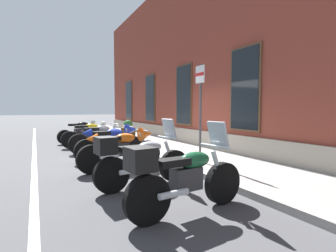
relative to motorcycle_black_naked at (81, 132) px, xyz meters
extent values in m
plane|color=#424244|center=(4.43, 1.33, -0.49)|extent=(140.00, 140.00, 0.00)
cube|color=gray|center=(4.43, 2.55, -0.43)|extent=(30.56, 2.44, 0.13)
cube|color=silver|center=(4.43, -1.87, -0.49)|extent=(30.56, 0.12, 0.01)
cube|color=brown|center=(4.43, 7.05, 3.24)|extent=(24.56, 6.57, 7.47)
cube|color=gray|center=(4.43, 3.72, -0.14)|extent=(24.56, 0.10, 0.70)
cube|color=#513823|center=(-4.35, 3.74, 1.61)|extent=(1.22, 0.06, 2.52)
cube|color=black|center=(-4.35, 3.71, 1.61)|extent=(1.10, 0.03, 2.40)
cube|color=#513823|center=(-0.84, 3.74, 1.61)|extent=(1.22, 0.06, 2.52)
cube|color=black|center=(-0.84, 3.71, 1.61)|extent=(1.10, 0.03, 2.40)
cube|color=#513823|center=(2.67, 3.74, 1.61)|extent=(1.22, 0.06, 2.52)
cube|color=black|center=(2.67, 3.71, 1.61)|extent=(1.10, 0.03, 2.40)
cube|color=#513823|center=(6.18, 3.74, 1.61)|extent=(1.22, 0.06, 2.52)
cube|color=black|center=(6.18, 3.71, 1.61)|extent=(1.10, 0.03, 2.40)
cylinder|color=black|center=(-0.17, 0.67, -0.18)|extent=(0.26, 0.63, 0.62)
cylinder|color=black|center=(0.17, -0.71, -0.18)|extent=(0.26, 0.63, 0.62)
cylinder|color=silver|center=(-0.14, 0.57, 0.10)|extent=(0.15, 0.34, 0.68)
cube|color=#28282B|center=(0.01, -0.07, 0.00)|extent=(0.32, 0.48, 0.32)
ellipsoid|color=black|center=(-0.02, 0.08, 0.32)|extent=(0.38, 0.57, 0.24)
cube|color=black|center=(0.07, -0.29, 0.33)|extent=(0.33, 0.52, 0.10)
cylinder|color=silver|center=(-0.12, 0.50, 0.49)|extent=(0.61, 0.18, 0.04)
cylinder|color=silver|center=(0.20, -0.33, -0.13)|extent=(0.19, 0.46, 0.09)
sphere|color=silver|center=(-0.14, 0.57, 0.42)|extent=(0.18, 0.18, 0.18)
cylinder|color=black|center=(1.51, 0.77, -0.16)|extent=(0.14, 0.67, 0.66)
cylinder|color=black|center=(1.54, -0.66, -0.16)|extent=(0.14, 0.67, 0.66)
cylinder|color=silver|center=(1.51, 0.67, 0.11)|extent=(0.08, 0.32, 0.66)
cube|color=#28282B|center=(1.53, 0.01, 0.02)|extent=(0.23, 0.45, 0.32)
ellipsoid|color=gold|center=(1.52, 0.16, 0.32)|extent=(0.27, 0.53, 0.24)
cube|color=black|center=(1.53, -0.22, 0.33)|extent=(0.23, 0.49, 0.10)
cylinder|color=silver|center=(1.51, 0.59, 0.49)|extent=(0.62, 0.05, 0.04)
cylinder|color=silver|center=(1.66, -0.29, -0.11)|extent=(0.10, 0.45, 0.09)
sphere|color=silver|center=(1.51, 0.67, 0.42)|extent=(0.18, 0.18, 0.18)
cylinder|color=black|center=(2.94, 0.87, -0.15)|extent=(0.17, 0.68, 0.67)
cylinder|color=black|center=(3.05, -0.56, -0.15)|extent=(0.17, 0.68, 0.67)
cylinder|color=silver|center=(2.95, 0.77, 0.11)|extent=(0.09, 0.32, 0.66)
cube|color=#28282B|center=(3.00, 0.10, 0.03)|extent=(0.25, 0.46, 0.32)
ellipsoid|color=slate|center=(2.99, 0.25, 0.32)|extent=(0.30, 0.54, 0.24)
cube|color=black|center=(3.01, -0.12, 0.33)|extent=(0.26, 0.50, 0.10)
cylinder|color=silver|center=(2.95, 0.69, 0.49)|extent=(0.62, 0.08, 0.04)
cylinder|color=silver|center=(3.14, -0.19, -0.10)|extent=(0.12, 0.46, 0.09)
sphere|color=silver|center=(2.95, 0.77, 0.42)|extent=(0.18, 0.18, 0.18)
cylinder|color=black|center=(4.43, 0.86, -0.16)|extent=(0.22, 0.68, 0.67)
cylinder|color=black|center=(4.65, -0.60, -0.16)|extent=(0.22, 0.68, 0.67)
cylinder|color=silver|center=(4.45, 0.76, 0.11)|extent=(0.12, 0.32, 0.65)
cube|color=#28282B|center=(4.55, 0.08, 0.02)|extent=(0.28, 0.47, 0.32)
ellipsoid|color=#192D9E|center=(4.53, 0.23, 0.32)|extent=(0.33, 0.55, 0.24)
cube|color=black|center=(4.59, -0.15, 0.33)|extent=(0.29, 0.51, 0.10)
cylinder|color=silver|center=(4.46, 0.68, 0.49)|extent=(0.62, 0.13, 0.04)
cylinder|color=silver|center=(4.72, -0.20, -0.11)|extent=(0.16, 0.46, 0.09)
cone|color=#192D9E|center=(4.44, 0.81, 0.39)|extent=(0.41, 0.39, 0.36)
cone|color=#192D9E|center=(4.65, -0.58, 0.35)|extent=(0.28, 0.29, 0.24)
cylinder|color=black|center=(5.75, 0.79, -0.15)|extent=(0.19, 0.69, 0.68)
cylinder|color=black|center=(5.91, -0.70, -0.15)|extent=(0.19, 0.69, 0.68)
cylinder|color=silver|center=(5.76, 0.69, 0.10)|extent=(0.10, 0.31, 0.62)
cube|color=#28282B|center=(5.84, 0.00, 0.03)|extent=(0.27, 0.46, 0.32)
ellipsoid|color=orange|center=(5.82, 0.14, 0.29)|extent=(0.31, 0.55, 0.24)
cube|color=black|center=(5.86, -0.23, 0.30)|extent=(0.27, 0.50, 0.10)
cylinder|color=silver|center=(5.77, 0.61, 0.46)|extent=(0.62, 0.10, 0.04)
cylinder|color=silver|center=(5.99, -0.29, -0.10)|extent=(0.14, 0.46, 0.09)
cone|color=orange|center=(5.76, 0.74, 0.36)|extent=(0.39, 0.38, 0.36)
cone|color=orange|center=(5.91, -0.68, 0.32)|extent=(0.27, 0.28, 0.24)
cylinder|color=black|center=(7.32, 0.71, -0.16)|extent=(0.20, 0.67, 0.66)
cylinder|color=black|center=(7.48, -0.65, -0.16)|extent=(0.20, 0.67, 0.66)
cylinder|color=silver|center=(7.33, 0.61, 0.08)|extent=(0.11, 0.31, 0.61)
cube|color=#28282B|center=(7.40, -0.02, 0.02)|extent=(0.27, 0.46, 0.32)
ellipsoid|color=#B7BABF|center=(7.39, 0.13, 0.27)|extent=(0.32, 0.55, 0.24)
cube|color=black|center=(7.43, -0.25, 0.28)|extent=(0.28, 0.50, 0.10)
cylinder|color=silver|center=(7.34, 0.53, 0.44)|extent=(0.62, 0.11, 0.04)
cylinder|color=silver|center=(7.56, -0.30, -0.11)|extent=(0.14, 0.46, 0.09)
cube|color=#B2BCC6|center=(7.33, 0.59, 0.62)|extent=(0.37, 0.18, 0.40)
cube|color=black|center=(7.49, -0.75, 0.38)|extent=(0.40, 0.36, 0.30)
cylinder|color=black|center=(8.79, 0.78, -0.16)|extent=(0.19, 0.67, 0.66)
cylinder|color=black|center=(8.93, -0.57, -0.16)|extent=(0.19, 0.67, 0.66)
cylinder|color=silver|center=(8.80, 0.68, 0.08)|extent=(0.10, 0.31, 0.61)
cube|color=#28282B|center=(8.86, 0.06, 0.02)|extent=(0.27, 0.46, 0.32)
ellipsoid|color=#195633|center=(8.85, 0.21, 0.27)|extent=(0.31, 0.54, 0.24)
cube|color=black|center=(8.89, -0.17, 0.28)|extent=(0.27, 0.50, 0.10)
cylinder|color=silver|center=(8.81, 0.60, 0.44)|extent=(0.62, 0.10, 0.04)
cylinder|color=silver|center=(9.01, -0.23, -0.11)|extent=(0.14, 0.46, 0.09)
cube|color=#B2BCC6|center=(8.80, 0.66, 0.62)|extent=(0.37, 0.18, 0.40)
cube|color=black|center=(8.94, -0.67, 0.38)|extent=(0.39, 0.36, 0.30)
cylinder|color=#4C4C51|center=(6.41, 1.99, 0.89)|extent=(0.06, 0.06, 2.52)
cube|color=white|center=(6.41, 1.97, 1.90)|extent=(0.36, 0.03, 0.44)
cube|color=red|center=(6.41, 1.96, 1.90)|extent=(0.36, 0.01, 0.08)
cylinder|color=brown|center=(0.85, 1.91, -0.09)|extent=(0.65, 0.65, 0.55)
cylinder|color=black|center=(0.85, 1.91, -0.09)|extent=(0.68, 0.68, 0.04)
sphere|color=#28602D|center=(0.85, 1.91, 0.33)|extent=(0.40, 0.40, 0.40)
camera|label=1|loc=(11.91, -1.82, 1.00)|focal=27.40mm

